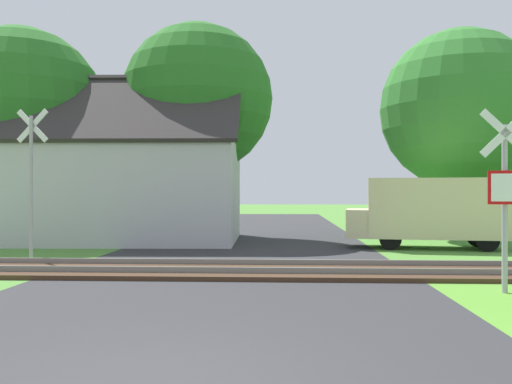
# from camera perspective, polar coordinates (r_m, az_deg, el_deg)

# --- Properties ---
(road_asphalt) EXTENTS (7.95, 80.00, 0.01)m
(road_asphalt) POSITION_cam_1_polar(r_m,az_deg,el_deg) (7.42, -6.57, -13.97)
(road_asphalt) COLOR #2D2D30
(road_asphalt) RESTS_ON ground
(rail_track) EXTENTS (60.00, 2.60, 0.22)m
(rail_track) POSITION_cam_1_polar(r_m,az_deg,el_deg) (12.80, -2.48, -7.82)
(rail_track) COLOR #422D1E
(rail_track) RESTS_ON ground
(stop_sign_near) EXTENTS (0.87, 0.19, 3.28)m
(stop_sign_near) POSITION_cam_1_polar(r_m,az_deg,el_deg) (11.02, 23.64, 0.18)
(stop_sign_near) COLOR #9E9EA5
(stop_sign_near) RESTS_ON ground
(crossing_sign_far) EXTENTS (0.87, 0.18, 3.95)m
(crossing_sign_far) POSITION_cam_1_polar(r_m,az_deg,el_deg) (15.73, -21.55, 1.67)
(crossing_sign_far) COLOR #9E9EA5
(crossing_sign_far) RESTS_ON ground
(house) EXTENTS (9.01, 6.72, 6.14)m
(house) POSITION_cam_1_polar(r_m,az_deg,el_deg) (21.66, -13.14, 0.42)
(house) COLOR #B7B7BC
(house) RESTS_ON ground
(tree_left) EXTENTS (6.28, 6.28, 8.09)m
(tree_left) POSITION_cam_1_polar(r_m,az_deg,el_deg) (23.72, -22.46, 7.59)
(tree_left) COLOR #513823
(tree_left) RESTS_ON ground
(tree_right) EXTENTS (6.09, 6.09, 8.03)m
(tree_right) POSITION_cam_1_polar(r_m,az_deg,el_deg) (23.36, 19.77, 7.81)
(tree_right) COLOR #513823
(tree_right) RESTS_ON ground
(tree_center) EXTENTS (5.90, 5.90, 8.42)m
(tree_center) POSITION_cam_1_polar(r_m,az_deg,el_deg) (22.80, -5.88, 9.21)
(tree_center) COLOR #513823
(tree_center) RESTS_ON ground
(mail_truck) EXTENTS (5.11, 2.52, 2.24)m
(mail_truck) POSITION_cam_1_polar(r_m,az_deg,el_deg) (19.08, 16.96, -1.70)
(mail_truck) COLOR beige
(mail_truck) RESTS_ON ground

